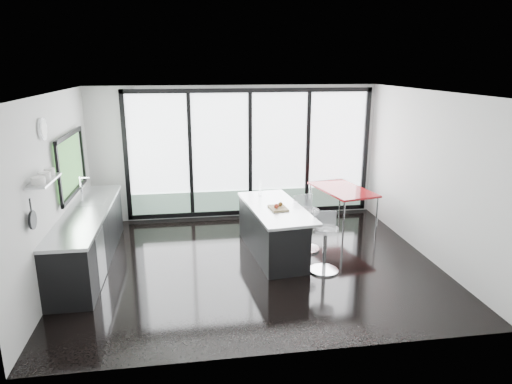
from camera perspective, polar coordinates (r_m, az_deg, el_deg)
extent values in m
cube|color=black|center=(7.72, -0.40, -8.88)|extent=(6.00, 5.00, 0.00)
cube|color=white|center=(7.03, -0.45, 12.35)|extent=(6.00, 5.00, 0.00)
cube|color=beige|center=(9.67, -2.55, 4.90)|extent=(6.00, 0.00, 2.80)
cube|color=white|center=(9.68, -0.76, 4.93)|extent=(5.00, 0.02, 2.50)
cube|color=gray|center=(9.89, -0.71, -0.99)|extent=(5.00, 0.02, 0.44)
cube|color=black|center=(9.55, -8.20, 4.62)|extent=(0.08, 0.04, 2.50)
cube|color=black|center=(9.64, -0.73, 4.88)|extent=(0.08, 0.04, 2.50)
cube|color=black|center=(9.89, 6.50, 5.06)|extent=(0.08, 0.04, 2.50)
cube|color=beige|center=(4.91, 3.77, -6.02)|extent=(6.00, 0.00, 2.80)
cube|color=beige|center=(7.45, -23.90, 0.26)|extent=(0.00, 5.00, 2.80)
cube|color=#437E3D|center=(8.25, -22.30, 3.26)|extent=(0.02, 1.60, 0.90)
cube|color=#AAADAF|center=(6.54, -24.99, 1.30)|extent=(0.25, 0.80, 0.03)
cylinder|color=white|center=(6.99, -25.14, 7.14)|extent=(0.04, 0.30, 0.30)
cylinder|color=black|center=(6.30, -26.15, -3.16)|extent=(0.03, 0.24, 0.24)
cube|color=beige|center=(8.22, 20.76, 1.94)|extent=(0.00, 5.00, 2.80)
cube|color=black|center=(8.03, -20.18, -5.53)|extent=(0.65, 3.20, 0.87)
cube|color=#AAADAF|center=(7.89, -20.49, -2.41)|extent=(0.69, 3.24, 0.05)
cube|color=#AAADAF|center=(8.35, -19.83, -1.35)|extent=(0.45, 0.48, 0.06)
cylinder|color=silver|center=(8.32, -21.00, 0.22)|extent=(0.02, 0.02, 0.44)
cube|color=#AAADAF|center=(7.29, -18.84, -7.70)|extent=(0.03, 0.60, 0.80)
cube|color=black|center=(7.98, 1.94, -4.93)|extent=(0.90, 2.09, 0.80)
cube|color=#AAADAF|center=(7.86, 2.48, -1.99)|extent=(1.09, 2.16, 0.05)
cube|color=#977F56|center=(7.72, 2.79, -2.03)|extent=(0.31, 0.40, 0.03)
sphere|color=maroon|center=(7.65, 2.57, -1.77)|extent=(0.09, 0.09, 0.08)
sphere|color=brown|center=(7.77, 3.08, -1.53)|extent=(0.09, 0.09, 0.08)
cylinder|color=silver|center=(8.43, 0.51, 0.33)|extent=(0.07, 0.07, 0.26)
cylinder|color=silver|center=(7.37, 8.59, -7.14)|extent=(0.55, 0.55, 0.75)
cylinder|color=silver|center=(8.15, 6.34, -4.71)|extent=(0.57, 0.57, 0.76)
cube|color=maroon|center=(9.48, 10.66, -1.86)|extent=(1.13, 1.62, 0.79)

